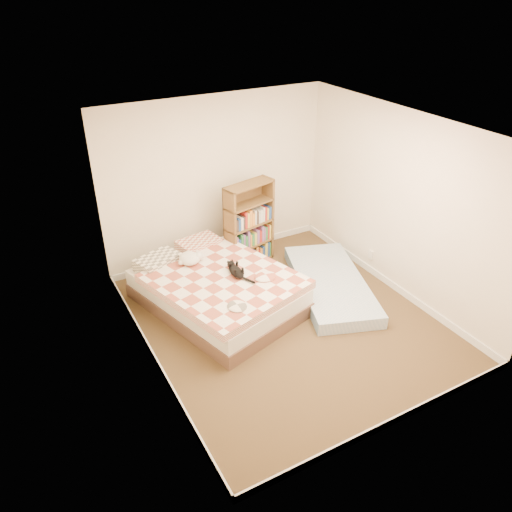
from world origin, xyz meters
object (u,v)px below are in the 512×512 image
bookshelf (249,233)px  black_cat (235,270)px  bed (216,288)px  white_dog (190,258)px  floor_mattress (330,284)px

bookshelf → black_cat: bookshelf is taller
bed → white_dog: 0.53m
floor_mattress → black_cat: 1.47m
bed → bookshelf: 1.23m
floor_mattress → white_dog: bearing=174.9°
white_dog → black_cat: bearing=-86.9°
bed → white_dog: (-0.20, 0.36, 0.33)m
white_dog → bed: bearing=-95.3°
floor_mattress → white_dog: size_ratio=4.92×
bookshelf → white_dog: bookshelf is taller
white_dog → bookshelf: bearing=-12.9°
white_dog → floor_mattress: bearing=-58.5°
bed → floor_mattress: (1.57, -0.45, -0.17)m
black_cat → white_dog: bearing=131.4°
bookshelf → black_cat: 1.20m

